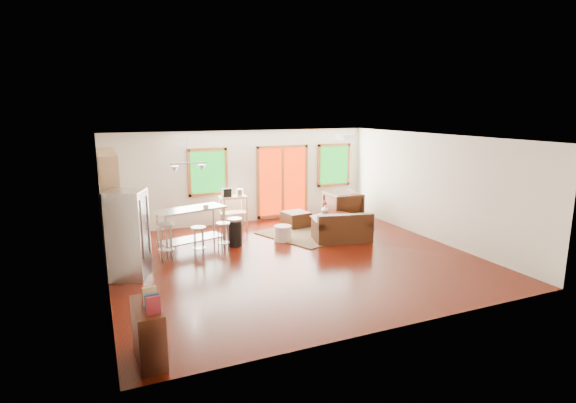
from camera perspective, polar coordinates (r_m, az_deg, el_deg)
name	(u,v)px	position (r m, az deg, el deg)	size (l,w,h in m)	color
floor	(293,258)	(9.84, 0.70, -7.25)	(7.50, 7.00, 0.02)	#330903
ceiling	(294,137)	(9.32, 0.74, 8.17)	(7.50, 7.00, 0.02)	white
back_wall	(243,177)	(12.73, -5.77, 3.13)	(7.50, 0.02, 2.60)	silver
left_wall	(102,216)	(8.69, -22.53, -1.72)	(0.02, 7.00, 2.60)	silver
right_wall	(434,187)	(11.53, 18.04, 1.72)	(0.02, 7.00, 2.60)	silver
front_wall	(395,245)	(6.55, 13.45, -5.35)	(7.50, 0.02, 2.60)	silver
window_left	(208,172)	(12.39, -10.13, 3.71)	(1.10, 0.05, 1.30)	#0F5A14
french_doors	(283,181)	(13.12, -0.68, 2.56)	(1.60, 0.05, 2.10)	#BA1F02
window_right	(334,165)	(13.81, 5.86, 4.63)	(1.10, 0.05, 1.30)	#0F5A14
rug	(316,231)	(11.94, 3.55, -3.72)	(2.60, 2.00, 0.03)	#465F3D
loveseat	(342,230)	(11.07, 6.89, -3.56)	(1.50, 1.05, 0.73)	black
coffee_table	(330,217)	(12.05, 5.42, -1.92)	(1.21, 1.00, 0.42)	#33140A
armchair	(343,205)	(13.03, 6.96, -0.43)	(0.90, 0.85, 0.93)	black
ottoman	(296,219)	(12.31, 0.99, -2.28)	(0.63, 0.63, 0.42)	black
pouf	(283,233)	(11.04, -0.67, -4.05)	(0.43, 0.43, 0.37)	beige
vase	(325,208)	(12.27, 4.70, -0.87)	(0.24, 0.24, 0.33)	silver
book	(334,210)	(11.96, 5.87, -1.13)	(0.21, 0.03, 0.28)	maroon
cabinets	(115,215)	(10.44, -21.10, -1.58)	(0.64, 2.24, 2.30)	tan
refrigerator	(128,235)	(9.01, -19.68, -4.01)	(0.88, 0.87, 1.70)	#B7BABC
island	(191,221)	(10.43, -12.20, -2.49)	(1.66, 1.00, 0.98)	#B7BABC
cup	(206,207)	(10.27, -10.39, -0.68)	(0.13, 0.11, 0.13)	white
bar_stool_a	(165,233)	(9.86, -15.30, -3.92)	(0.39, 0.39, 0.80)	#B7BABC
bar_stool_b	(199,235)	(9.94, -11.28, -4.15)	(0.41, 0.41, 0.68)	#B7BABC
bar_stool_c	(223,230)	(10.25, -8.24, -3.61)	(0.38, 0.38, 0.67)	#B7BABC
trash_can	(235,232)	(10.69, -6.78, -3.84)	(0.43, 0.43, 0.66)	black
kitchen_cart	(233,201)	(12.21, -7.05, 0.11)	(0.72, 0.47, 1.10)	tan
bookshelf	(149,332)	(6.22, -17.28, -15.53)	(0.35, 0.85, 0.99)	#33140A
ceiling_flush	(346,137)	(10.60, 7.39, 8.07)	(0.35, 0.35, 0.12)	white
pendant_light	(188,168)	(10.25, -12.55, 4.21)	(0.80, 0.18, 0.79)	gray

